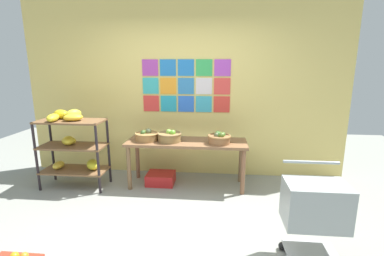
# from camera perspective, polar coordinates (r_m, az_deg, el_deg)

# --- Properties ---
(ground) EXTENTS (9.53, 9.53, 0.00)m
(ground) POSITION_cam_1_polar(r_m,az_deg,el_deg) (3.25, -5.78, -20.62)
(ground) COLOR gray
(back_wall_with_art) EXTENTS (5.12, 0.07, 2.77)m
(back_wall_with_art) POSITION_cam_1_polar(r_m,az_deg,el_deg) (4.50, -1.73, 7.74)
(back_wall_with_art) COLOR #E5CA6C
(back_wall_with_art) RESTS_ON ground
(banana_shelf_unit) EXTENTS (0.94, 0.46, 1.15)m
(banana_shelf_unit) POSITION_cam_1_polar(r_m,az_deg,el_deg) (4.44, -23.31, -2.47)
(banana_shelf_unit) COLOR black
(banana_shelf_unit) RESTS_ON ground
(display_table) EXTENTS (1.75, 0.55, 0.69)m
(display_table) POSITION_cam_1_polar(r_m,az_deg,el_deg) (4.12, -1.11, -3.85)
(display_table) COLOR brown
(display_table) RESTS_ON ground
(fruit_basket_left) EXTENTS (0.35, 0.35, 0.18)m
(fruit_basket_left) POSITION_cam_1_polar(r_m,az_deg,el_deg) (4.07, -4.59, -1.70)
(fruit_basket_left) COLOR olive
(fruit_basket_left) RESTS_ON display_table
(fruit_basket_back_left) EXTENTS (0.33, 0.33, 0.17)m
(fruit_basket_back_left) POSITION_cam_1_polar(r_m,az_deg,el_deg) (3.97, 5.58, -2.03)
(fruit_basket_back_left) COLOR #96653D
(fruit_basket_back_left) RESTS_ON display_table
(fruit_basket_back_right) EXTENTS (0.34, 0.34, 0.17)m
(fruit_basket_back_right) POSITION_cam_1_polar(r_m,az_deg,el_deg) (4.16, -9.23, -1.59)
(fruit_basket_back_right) COLOR #A37541
(fruit_basket_back_right) RESTS_ON display_table
(produce_crate_under_table) EXTENTS (0.42, 0.34, 0.17)m
(produce_crate_under_table) POSITION_cam_1_polar(r_m,az_deg,el_deg) (4.38, -6.38, -10.16)
(produce_crate_under_table) COLOR red
(produce_crate_under_table) RESTS_ON ground
(shopping_cart) EXTENTS (0.54, 0.41, 0.91)m
(shopping_cart) POSITION_cam_1_polar(r_m,az_deg,el_deg) (2.82, 23.74, -14.58)
(shopping_cart) COLOR black
(shopping_cart) RESTS_ON ground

